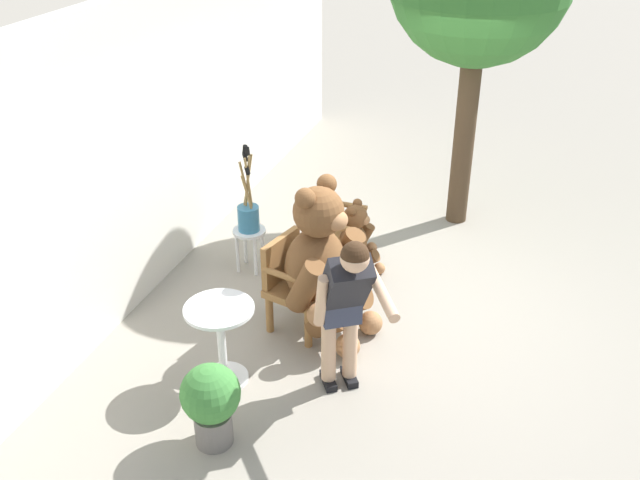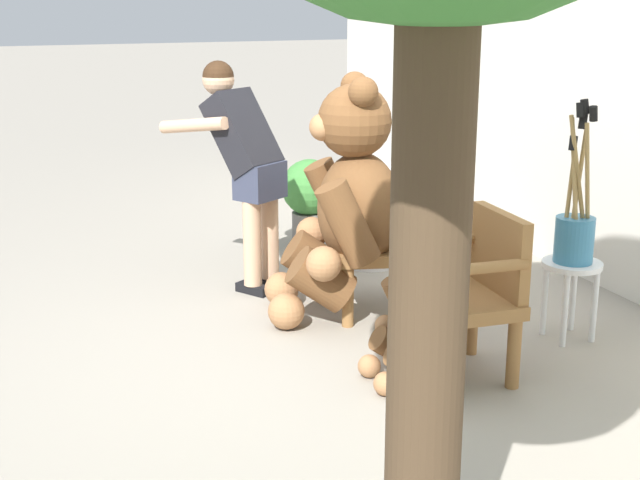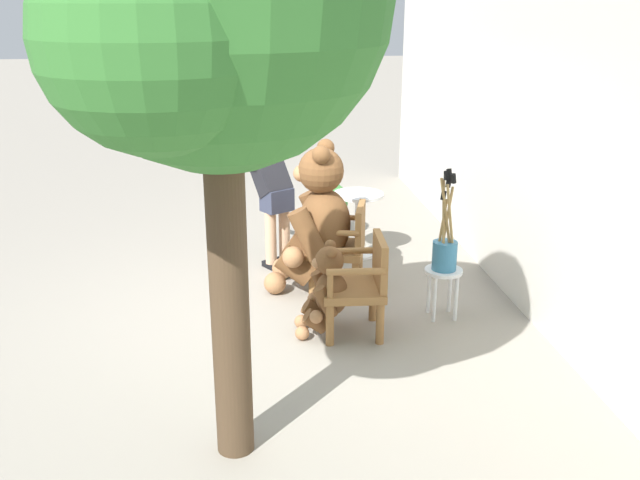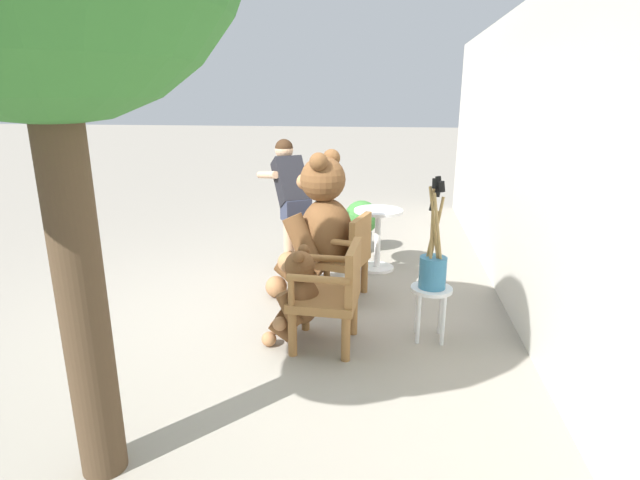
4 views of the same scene
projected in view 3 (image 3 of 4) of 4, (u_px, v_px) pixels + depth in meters
The scene contains 12 objects.
ground_plane at pixel (270, 311), 6.60m from camera, with size 60.00×60.00×0.00m, color gray.
back_wall at pixel (533, 157), 6.41m from camera, with size 10.00×0.16×2.80m, color silver.
wooden_chair_left at pixel (343, 244), 7.00m from camera, with size 0.67×0.64×0.86m.
wooden_chair_right at pixel (360, 283), 6.06m from camera, with size 0.59×0.55×0.86m.
teddy_bear_large at pixel (316, 219), 6.92m from camera, with size 0.92×0.93×1.48m.
teddy_bear_small at pixel (326, 290), 6.05m from camera, with size 0.49×0.47×0.82m.
person_visitor at pixel (269, 183), 7.51m from camera, with size 0.66×0.75×1.50m.
white_stool at pixel (443, 280), 6.39m from camera, with size 0.34×0.34×0.46m.
brush_bucket at pixel (445, 248), 6.29m from camera, with size 0.22×0.22×0.92m.
round_side_table at pixel (358, 217), 7.92m from camera, with size 0.56×0.56×0.72m.
patio_tree at pixel (206, 5), 3.64m from camera, with size 1.98×1.88×3.72m.
potted_plant at pixel (330, 205), 8.53m from camera, with size 0.44×0.44×0.68m.
Camera 3 is at (6.05, -0.22, 2.76)m, focal length 40.00 mm.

